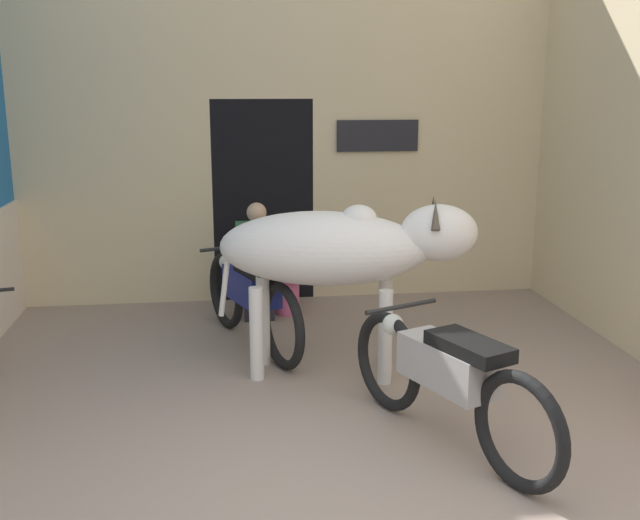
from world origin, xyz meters
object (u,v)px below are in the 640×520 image
cow (341,250)px  plastic_stool (287,293)px  shopkeeper_seated (258,259)px  motorcycle_near (447,377)px  motorcycle_far (252,295)px

cow → plastic_stool: (-0.28, 1.66, -0.81)m
shopkeeper_seated → plastic_stool: bearing=10.8°
cow → plastic_stool: size_ratio=5.27×
cow → motorcycle_near: bearing=-69.2°
motorcycle_far → plastic_stool: size_ratio=4.68×
cow → motorcycle_near: (0.49, -1.29, -0.56)m
motorcycle_near → motorcycle_far: size_ratio=1.02×
cow → motorcycle_far: size_ratio=1.12×
cow → plastic_stool: bearing=99.6°
cow → motorcycle_near: 1.48m
motorcycle_far → cow: bearing=-47.7°
motorcycle_near → cow: bearing=110.8°
motorcycle_near → plastic_stool: bearing=104.6°
shopkeeper_seated → motorcycle_far: bearing=-96.4°
cow → motorcycle_far: cow is taller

